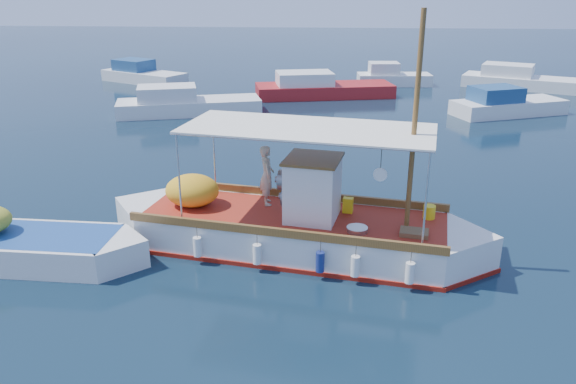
{
  "coord_description": "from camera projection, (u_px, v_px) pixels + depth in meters",
  "views": [
    {
      "loc": [
        0.5,
        -14.07,
        7.0
      ],
      "look_at": [
        -0.55,
        0.0,
        1.69
      ],
      "focal_mm": 35.0,
      "sensor_mm": 36.0,
      "label": 1
    }
  ],
  "objects": [
    {
      "name": "bg_boat_nw",
      "position": [
        185.0,
        105.0,
        31.44
      ],
      "size": [
        8.25,
        4.46,
        1.8
      ],
      "rotation": [
        0.0,
        0.0,
        0.28
      ],
      "color": "silver",
      "rests_on": "ground"
    },
    {
      "name": "bg_boat_e",
      "position": [
        521.0,
        81.0,
        39.0
      ],
      "size": [
        8.55,
        5.62,
        1.8
      ],
      "rotation": [
        0.0,
        0.0,
        -0.41
      ],
      "color": "silver",
      "rests_on": "ground"
    },
    {
      "name": "fishing_caique",
      "position": [
        291.0,
        229.0,
        15.52
      ],
      "size": [
        10.74,
        4.4,
        6.66
      ],
      "rotation": [
        0.0,
        0.0,
        -0.18
      ],
      "color": "white",
      "rests_on": "ground"
    },
    {
      "name": "ground",
      "position": [
        308.0,
        249.0,
        15.63
      ],
      "size": [
        160.0,
        160.0,
        0.0
      ],
      "primitive_type": "plane",
      "color": "black",
      "rests_on": "ground"
    },
    {
      "name": "bg_boat_ne",
      "position": [
        506.0,
        106.0,
        31.25
      ],
      "size": [
        6.7,
        4.38,
        1.8
      ],
      "rotation": [
        0.0,
        0.0,
        0.38
      ],
      "color": "silver",
      "rests_on": "ground"
    },
    {
      "name": "bg_boat_far_w",
      "position": [
        142.0,
        75.0,
        41.4
      ],
      "size": [
        6.92,
        5.12,
        1.8
      ],
      "rotation": [
        0.0,
        0.0,
        -0.49
      ],
      "color": "silver",
      "rests_on": "ground"
    },
    {
      "name": "dinghy",
      "position": [
        18.0,
        248.0,
        14.88
      ],
      "size": [
        7.09,
        2.16,
        1.73
      ],
      "rotation": [
        0.0,
        0.0,
        -0.03
      ],
      "color": "white",
      "rests_on": "ground"
    },
    {
      "name": "bg_boat_far_n",
      "position": [
        392.0,
        78.0,
        40.19
      ],
      "size": [
        5.27,
        2.36,
        1.8
      ],
      "rotation": [
        0.0,
        0.0,
        0.07
      ],
      "color": "silver",
      "rests_on": "ground"
    },
    {
      "name": "bg_boat_n",
      "position": [
        320.0,
        89.0,
        36.14
      ],
      "size": [
        9.12,
        4.57,
        1.8
      ],
      "rotation": [
        0.0,
        0.0,
        0.21
      ],
      "color": "#A51B1C",
      "rests_on": "ground"
    }
  ]
}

